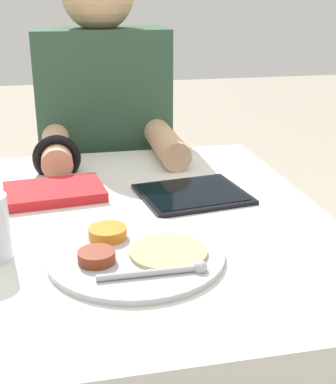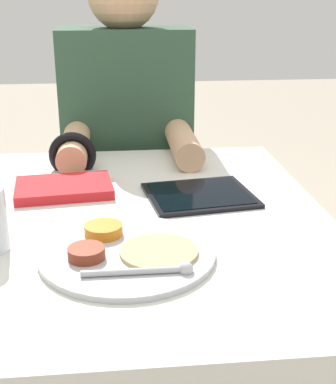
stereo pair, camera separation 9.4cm
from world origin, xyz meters
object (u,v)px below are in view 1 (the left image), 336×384
object	(u,v)px
tablet_device	(192,194)
person_diner	(106,187)
thali_tray	(135,254)
red_notebook	(54,193)

from	to	relation	value
tablet_device	person_diner	xyz separation A→B (m)	(-0.13, 0.49, -0.15)
thali_tray	tablet_device	xyz separation A→B (m)	(0.15, 0.24, -0.00)
thali_tray	tablet_device	size ratio (longest dim) A/B	1.20
red_notebook	tablet_device	xyz separation A→B (m)	(0.28, -0.06, -0.00)
tablet_device	person_diner	distance (m)	0.53
red_notebook	tablet_device	world-z (taller)	red_notebook
red_notebook	person_diner	distance (m)	0.49
thali_tray	person_diner	size ratio (longest dim) A/B	0.23
thali_tray	person_diner	world-z (taller)	person_diner
tablet_device	person_diner	size ratio (longest dim) A/B	0.19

